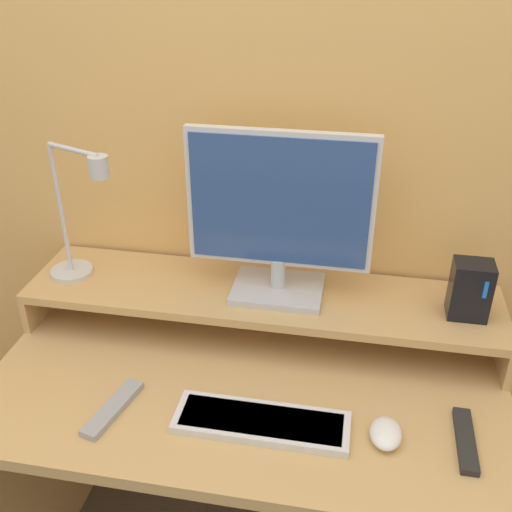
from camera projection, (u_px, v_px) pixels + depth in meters
wall_back at (274, 112)px, 1.46m from camera, size 6.00×0.05×2.50m
desk at (247, 441)px, 1.50m from camera, size 1.20×0.67×0.72m
monitor_shelf at (261, 297)px, 1.52m from camera, size 1.20×0.27×0.11m
monitor at (279, 215)px, 1.40m from camera, size 0.44×0.17×0.42m
desk_lamp at (78, 222)px, 1.48m from camera, size 0.22×0.14×0.36m
router_dock at (470, 290)px, 1.39m from camera, size 0.09×0.07×0.14m
keyboard at (261, 422)px, 1.26m from camera, size 0.37×0.12×0.02m
mouse at (386, 433)px, 1.22m from camera, size 0.07×0.09×0.04m
remote_control at (113, 408)px, 1.30m from camera, size 0.08×0.19×0.02m
remote_secondary at (466, 440)px, 1.22m from camera, size 0.04×0.17×0.02m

